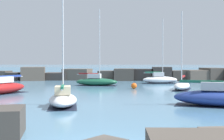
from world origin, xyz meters
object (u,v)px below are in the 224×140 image
at_px(sailboat_moored_2, 160,79).
at_px(sailboat_moored_5, 96,81).
at_px(sailboat_moored_4, 63,98).
at_px(sailboat_moored_7, 220,97).
at_px(mooring_buoy_orange_near, 134,86).
at_px(sailboat_moored_0, 1,87).
at_px(sailboat_moored_6, 182,85).

bearing_deg(sailboat_moored_2, sailboat_moored_5, -152.16).
relative_size(sailboat_moored_2, sailboat_moored_4, 0.96).
distance_m(sailboat_moored_4, sailboat_moored_7, 12.21).
height_order(sailboat_moored_5, mooring_buoy_orange_near, sailboat_moored_5).
bearing_deg(sailboat_moored_0, sailboat_moored_4, -44.31).
bearing_deg(sailboat_moored_4, sailboat_moored_7, 2.77).
xyz_separation_m(sailboat_moored_4, sailboat_moored_5, (0.32, 20.50, 0.05)).
distance_m(sailboat_moored_0, mooring_buoy_orange_near, 15.99).
relative_size(sailboat_moored_0, sailboat_moored_4, 0.94).
bearing_deg(sailboat_moored_5, sailboat_moored_0, -125.83).
distance_m(sailboat_moored_0, sailboat_moored_5, 15.06).
bearing_deg(mooring_buoy_orange_near, sailboat_moored_6, -9.95).
distance_m(sailboat_moored_4, sailboat_moored_6, 18.67).
distance_m(sailboat_moored_6, sailboat_moored_7, 14.08).
bearing_deg(sailboat_moored_7, sailboat_moored_0, 159.59).
relative_size(sailboat_moored_0, mooring_buoy_orange_near, 10.74).
relative_size(sailboat_moored_5, sailboat_moored_6, 1.15).
xyz_separation_m(sailboat_moored_4, sailboat_moored_6, (11.57, 14.65, -0.07)).
bearing_deg(sailboat_moored_7, sailboat_moored_4, -177.23).
bearing_deg(sailboat_moored_4, sailboat_moored_6, 51.70).
bearing_deg(sailboat_moored_5, sailboat_moored_2, 27.84).
height_order(sailboat_moored_4, sailboat_moored_7, sailboat_moored_4).
height_order(sailboat_moored_0, sailboat_moored_4, sailboat_moored_4).
bearing_deg(sailboat_moored_7, sailboat_moored_6, 92.56).
relative_size(sailboat_moored_2, sailboat_moored_6, 1.07).
relative_size(sailboat_moored_0, sailboat_moored_2, 0.99).
relative_size(sailboat_moored_0, sailboat_moored_6, 1.06).
bearing_deg(sailboat_moored_6, sailboat_moored_5, 152.52).
bearing_deg(sailboat_moored_5, sailboat_moored_6, -27.48).
distance_m(sailboat_moored_6, mooring_buoy_orange_near, 5.98).
height_order(sailboat_moored_6, mooring_buoy_orange_near, sailboat_moored_6).
bearing_deg(sailboat_moored_0, mooring_buoy_orange_near, 27.54).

